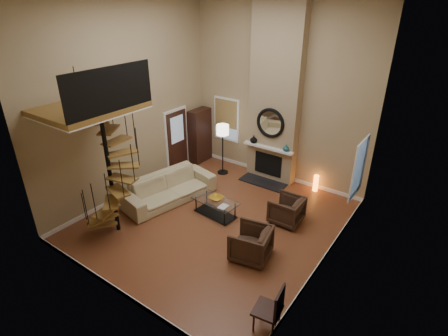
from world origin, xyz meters
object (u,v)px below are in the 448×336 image
Objects in this scene: hutch at (200,136)px; accent_lamp at (316,183)px; armchair_near at (289,211)px; floor_lamp at (223,134)px; side_chair at (272,308)px; sofa at (169,188)px; coffee_table at (215,206)px; armchair_far at (254,244)px.

accent_lamp is (4.32, 0.28, -0.70)m from hutch.
floor_lamp reaches higher than armchair_near.
side_chair is at bearing -41.54° from hutch.
side_chair is at bearing -75.90° from accent_lamp.
hutch is 3.49× the size of accent_lamp.
sofa is 5.00× the size of accent_lamp.
floor_lamp is at bearing -114.51° from armchair_near.
accent_lamp reaches higher than coffee_table.
coffee_table is at bearing -73.07° from sofa.
floor_lamp reaches higher than coffee_table.
hutch is 2.94m from sofa.
sofa is 1.59m from coffee_table.
sofa is at bearing -175.41° from coffee_table.
sofa is 3.52m from armchair_near.
sofa is 4.46m from accent_lamp.
floor_lamp is at bearing 6.16° from sofa.
armchair_far is (-0.03, -1.73, 0.00)m from armchair_near.
hutch is 2.38× the size of armchair_near.
floor_lamp is at bearing -146.63° from armchair_far.
hutch reaches higher than accent_lamp.
sofa is at bearing 153.66° from side_chair.
armchair_near is at bearing -21.65° from hutch.
floor_lamp reaches higher than side_chair.
armchair_near is 0.93× the size of armchair_far.
coffee_table is 3.34m from accent_lamp.
armchair_near is at bearing 24.80° from coffee_table.
armchair_near is at bearing 167.31° from armchair_far.
sofa is at bearing -74.98° from armchair_near.
sofa is 3.44m from armchair_far.
floor_lamp is (-1.33, 2.21, 1.13)m from coffee_table.
sofa is (1.01, -2.71, -0.55)m from hutch.
sofa reaches higher than accent_lamp.
floor_lamp is 6.44m from side_chair.
hutch is 4.39m from accent_lamp.
hutch reaches higher than side_chair.
armchair_far is 4.52m from floor_lamp.
side_chair is at bearing 28.44° from armchair_far.
armchair_near reaches higher than accent_lamp.
floor_lamp reaches higher than sofa.
accent_lamp is at bearing 12.05° from floor_lamp.
sofa is 1.60× the size of floor_lamp.
hutch reaches higher than sofa.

